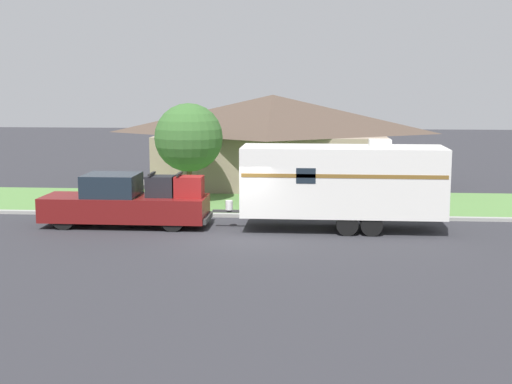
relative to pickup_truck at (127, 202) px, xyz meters
name	(u,v)px	position (x,y,z in m)	size (l,w,h in m)	color
ground_plane	(236,237)	(4.38, -1.56, -0.94)	(120.00, 120.00, 0.00)	#2D2D33
curb_strip	(246,216)	(4.38, 2.19, -0.87)	(80.00, 0.30, 0.14)	#999993
lawn_strip	(253,202)	(4.38, 5.84, -0.92)	(80.00, 7.00, 0.03)	#568442
house_across_street	(273,138)	(4.91, 11.87, 1.58)	(12.76, 8.08, 4.84)	gray
pickup_truck	(127,202)	(0.00, 0.00, 0.00)	(6.45, 2.02, 2.10)	black
travel_trailer	(343,181)	(8.25, 0.00, 0.92)	(8.67, 2.39, 3.43)	black
mailbox	(143,187)	(-0.18, 3.27, 0.11)	(0.48, 0.20, 1.36)	brown
tree_in_yard	(189,138)	(1.42, 5.72, 2.06)	(3.14, 3.14, 4.57)	brown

